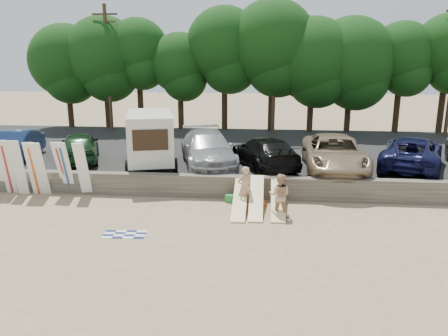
{
  "coord_description": "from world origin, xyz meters",
  "views": [
    {
      "loc": [
        1.54,
        -15.48,
        6.11
      ],
      "look_at": [
        -0.27,
        3.0,
        1.35
      ],
      "focal_mm": 35.0,
      "sensor_mm": 36.0,
      "label": 1
    }
  ],
  "objects_px": {
    "box_trailer": "(150,137)",
    "car_2": "(208,149)",
    "cooler": "(230,198)",
    "beachgoer_b": "(280,195)",
    "car_0": "(15,146)",
    "car_5": "(412,153)",
    "car_4": "(334,153)",
    "car_3": "(265,152)",
    "car_1": "(80,147)",
    "beachgoer_a": "(245,187)"
  },
  "relations": [
    {
      "from": "box_trailer",
      "to": "car_2",
      "type": "distance_m",
      "value": 2.93
    },
    {
      "from": "cooler",
      "to": "box_trailer",
      "type": "bearing_deg",
      "value": 167.31
    },
    {
      "from": "car_2",
      "to": "beachgoer_b",
      "type": "bearing_deg",
      "value": -71.19
    },
    {
      "from": "car_0",
      "to": "cooler",
      "type": "xyz_separation_m",
      "value": [
        11.85,
        -3.74,
        -1.32
      ]
    },
    {
      "from": "car_2",
      "to": "cooler",
      "type": "distance_m",
      "value": 4.15
    },
    {
      "from": "car_5",
      "to": "cooler",
      "type": "distance_m",
      "value": 9.6
    },
    {
      "from": "car_0",
      "to": "car_4",
      "type": "distance_m",
      "value": 16.65
    },
    {
      "from": "car_2",
      "to": "car_5",
      "type": "distance_m",
      "value": 10.12
    },
    {
      "from": "car_0",
      "to": "car_5",
      "type": "bearing_deg",
      "value": -8.17
    },
    {
      "from": "car_0",
      "to": "car_3",
      "type": "bearing_deg",
      "value": -9.8
    },
    {
      "from": "car_0",
      "to": "car_4",
      "type": "relative_size",
      "value": 0.78
    },
    {
      "from": "car_4",
      "to": "beachgoer_b",
      "type": "relative_size",
      "value": 3.49
    },
    {
      "from": "car_0",
      "to": "car_1",
      "type": "height_order",
      "value": "car_1"
    },
    {
      "from": "car_2",
      "to": "car_5",
      "type": "bearing_deg",
      "value": -13.35
    },
    {
      "from": "car_5",
      "to": "beachgoer_b",
      "type": "bearing_deg",
      "value": 60.63
    },
    {
      "from": "car_0",
      "to": "cooler",
      "type": "relative_size",
      "value": 12.47
    },
    {
      "from": "beachgoer_a",
      "to": "car_5",
      "type": "bearing_deg",
      "value": 177.23
    },
    {
      "from": "car_2",
      "to": "cooler",
      "type": "xyz_separation_m",
      "value": [
        1.46,
        -3.62,
        -1.4
      ]
    },
    {
      "from": "car_1",
      "to": "beachgoer_b",
      "type": "xyz_separation_m",
      "value": [
        10.37,
        -5.46,
        -0.62
      ]
    },
    {
      "from": "beachgoer_a",
      "to": "cooler",
      "type": "relative_size",
      "value": 4.68
    },
    {
      "from": "car_5",
      "to": "car_3",
      "type": "bearing_deg",
      "value": 24.27
    },
    {
      "from": "car_0",
      "to": "beachgoer_b",
      "type": "height_order",
      "value": "car_0"
    },
    {
      "from": "car_3",
      "to": "cooler",
      "type": "relative_size",
      "value": 13.96
    },
    {
      "from": "beachgoer_b",
      "to": "cooler",
      "type": "distance_m",
      "value": 2.68
    },
    {
      "from": "car_5",
      "to": "beachgoer_a",
      "type": "xyz_separation_m",
      "value": [
        -8.0,
        -4.66,
        -0.61
      ]
    },
    {
      "from": "car_1",
      "to": "car_0",
      "type": "bearing_deg",
      "value": -18.04
    },
    {
      "from": "car_3",
      "to": "car_4",
      "type": "xyz_separation_m",
      "value": [
        3.36,
        -0.27,
        0.07
      ]
    },
    {
      "from": "car_0",
      "to": "car_2",
      "type": "height_order",
      "value": "car_2"
    },
    {
      "from": "car_1",
      "to": "cooler",
      "type": "bearing_deg",
      "value": 134.5
    },
    {
      "from": "car_3",
      "to": "car_5",
      "type": "height_order",
      "value": "car_5"
    },
    {
      "from": "car_2",
      "to": "beachgoer_a",
      "type": "xyz_separation_m",
      "value": [
        2.11,
        -4.33,
        -0.67
      ]
    },
    {
      "from": "car_5",
      "to": "beachgoer_b",
      "type": "height_order",
      "value": "car_5"
    },
    {
      "from": "car_1",
      "to": "car_3",
      "type": "relative_size",
      "value": 0.87
    },
    {
      "from": "car_4",
      "to": "beachgoer_b",
      "type": "distance_m",
      "value": 5.57
    },
    {
      "from": "beachgoer_b",
      "to": "cooler",
      "type": "xyz_separation_m",
      "value": [
        -2.05,
        1.57,
        -0.71
      ]
    },
    {
      "from": "car_1",
      "to": "cooler",
      "type": "xyz_separation_m",
      "value": [
        8.32,
        -3.89,
        -1.33
      ]
    },
    {
      "from": "car_3",
      "to": "beachgoer_b",
      "type": "relative_size",
      "value": 3.05
    },
    {
      "from": "car_0",
      "to": "beachgoer_a",
      "type": "bearing_deg",
      "value": -28.37
    },
    {
      "from": "car_1",
      "to": "car_4",
      "type": "distance_m",
      "value": 13.12
    },
    {
      "from": "car_4",
      "to": "car_5",
      "type": "bearing_deg",
      "value": 11.26
    },
    {
      "from": "car_1",
      "to": "car_4",
      "type": "xyz_separation_m",
      "value": [
        13.11,
        -0.66,
        0.05
      ]
    },
    {
      "from": "car_0",
      "to": "beachgoer_a",
      "type": "xyz_separation_m",
      "value": [
        12.5,
        -4.45,
        -0.59
      ]
    },
    {
      "from": "car_2",
      "to": "car_4",
      "type": "bearing_deg",
      "value": -18.78
    },
    {
      "from": "box_trailer",
      "to": "car_4",
      "type": "xyz_separation_m",
      "value": [
        9.06,
        0.09,
        -0.67
      ]
    },
    {
      "from": "car_0",
      "to": "car_3",
      "type": "relative_size",
      "value": 0.89
    },
    {
      "from": "cooler",
      "to": "car_5",
      "type": "bearing_deg",
      "value": 48.19
    },
    {
      "from": "car_0",
      "to": "cooler",
      "type": "bearing_deg",
      "value": -26.28
    },
    {
      "from": "box_trailer",
      "to": "car_3",
      "type": "distance_m",
      "value": 5.77
    },
    {
      "from": "car_1",
      "to": "beachgoer_b",
      "type": "bearing_deg",
      "value": 131.77
    },
    {
      "from": "box_trailer",
      "to": "car_0",
      "type": "bearing_deg",
      "value": 160.35
    }
  ]
}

